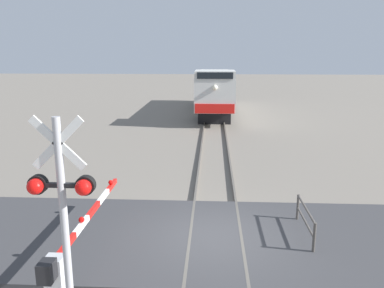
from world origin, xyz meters
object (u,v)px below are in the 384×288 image
Objects in this scene: locomotive at (214,89)px; crossing_gate at (67,259)px; guard_railing at (305,219)px; crossing_signal at (62,204)px.

crossing_gate is (-3.22, -25.94, -1.17)m from locomotive.
locomotive is 23.22m from guard_railing.
crossing_signal is at bearing -67.62° from crossing_gate.
crossing_signal is at bearing -95.75° from locomotive.
crossing_signal reaches higher than locomotive.
crossing_signal is 2.00× the size of guard_railing.
crossing_signal is (-2.73, -27.12, 0.59)m from locomotive.
locomotive is 26.16m from crossing_gate.
crossing_signal is 6.94m from guard_railing.
locomotive reaches higher than guard_railing.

